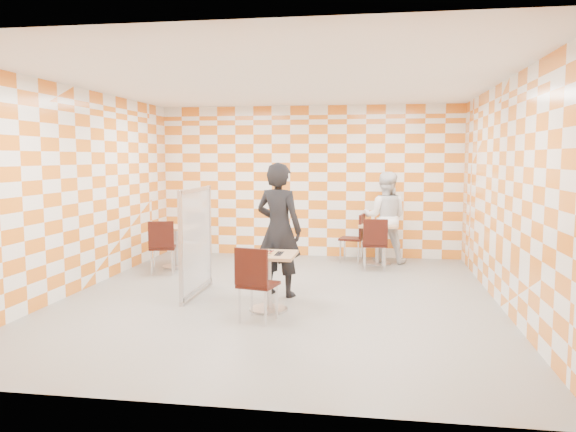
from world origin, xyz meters
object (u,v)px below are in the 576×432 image
Objects in this scene: chair_main_front at (255,279)px; partition at (196,241)px; sport_bottle at (373,219)px; second_table at (378,237)px; soda_bottle at (387,218)px; chair_second_front at (375,240)px; chair_empty_far at (193,232)px; man_dark at (279,230)px; chair_second_side at (356,234)px; main_table at (268,272)px; man_white at (385,217)px; empty_table at (176,239)px; chair_empty_near at (162,243)px.

chair_main_front is 1.70m from partition.
second_table is at bearing -40.79° from sport_bottle.
chair_second_front is at bearing -105.96° from soda_bottle.
man_dark is at bearing -49.41° from chair_empty_far.
chair_second_side is at bearing 115.07° from chair_second_front.
soda_bottle is at bearing 3.73° from chair_empty_far.
man_dark is (-0.00, 0.81, 0.45)m from main_table.
soda_bottle reaches higher than chair_second_front.
soda_bottle reaches higher than chair_empty_far.
man_dark is (0.05, 1.39, 0.41)m from chair_main_front.
man_white is 0.26m from sport_bottle.
main_table and second_table have the same top height.
chair_second_front is 1.00× the size of chair_empty_far.
second_table and empty_table have the same top height.
chair_empty_near is at bearing 139.13° from main_table.
empty_table is 0.81× the size of chair_empty_near.
man_white reaches higher than chair_empty_near.
main_table is at bearing -110.53° from sport_bottle.
partition reaches higher than sport_bottle.
partition is at bearing -140.29° from chair_second_front.
man_white is 7.46× the size of soda_bottle.
sport_bottle is (3.42, 0.24, 0.29)m from chair_empty_far.
chair_empty_near is (-2.19, 1.90, 0.04)m from main_table.
man_dark is at bearing -124.59° from chair_second_front.
sport_bottle is at bearing 179.32° from soda_bottle.
empty_table is 3.34m from chair_second_side.
man_white reaches higher than chair_second_front.
partition is (-2.54, -2.11, 0.25)m from chair_second_front.
man_dark reaches higher than sport_bottle.
man_white reaches higher than soda_bottle.
chair_empty_near is (-3.55, -0.88, 0.00)m from chair_second_front.
second_table is at bearing 23.05° from chair_empty_near.
soda_bottle is (1.56, 3.50, 0.34)m from main_table.
chair_main_front is 4.62× the size of sport_bottle.
second_table is 4.26m from chair_main_front.
empty_table is 0.66m from chair_empty_near.
chair_second_front is (1.40, 3.36, 0.00)m from chair_main_front.
second_table is at bearing -154.55° from soda_bottle.
soda_bottle is at bearing 14.22° from empty_table.
empty_table is at bearing -164.76° from sport_bottle.
sport_bottle is at bearing 15.24° from empty_table.
soda_bottle is (0.21, 0.73, 0.31)m from chair_second_front.
empty_table is 0.44× the size of man_white.
chair_main_front and chair_second_front have the same top height.
soda_bottle is (0.02, -0.13, -0.01)m from man_white.
sport_bottle is 0.25m from soda_bottle.
chair_second_side is 3.61m from partition.
chair_empty_near is 1.00× the size of chair_empty_far.
chair_second_side is at bearing 167.13° from second_table.
soda_bottle is (2.75, 2.84, 0.06)m from partition.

